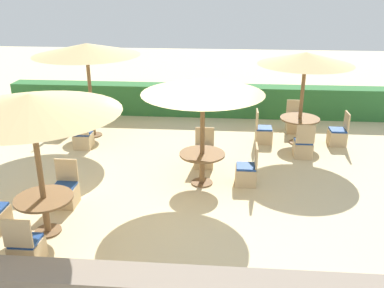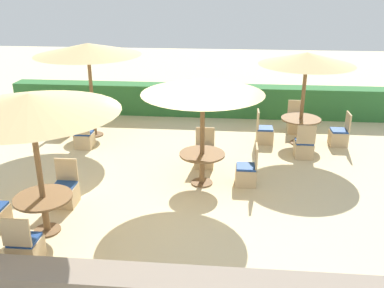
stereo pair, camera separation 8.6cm
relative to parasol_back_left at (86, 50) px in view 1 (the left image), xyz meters
The scene contains 20 objects.
ground_plane 5.23m from the parasol_back_left, 47.15° to the right, with size 40.00×40.00×0.00m, color beige.
hedge_row 4.36m from the parasol_back_left, 36.39° to the left, with size 13.00×0.70×1.01m, color #2D6B33.
parasol_back_left is the anchor object (origin of this frame).
round_table_back_left 1.96m from the parasol_back_left, 63.43° to the right, with size 0.97×0.97×0.70m.
patio_chair_back_left_west 2.42m from the parasol_back_left, behind, with size 0.46×0.46×0.93m.
patio_chair_back_left_south 2.45m from the parasol_back_left, 88.41° to the right, with size 0.46×0.46×0.93m.
parasol_front_left 5.12m from the parasol_back_left, 82.40° to the right, with size 2.97×2.97×2.59m.
round_table_front_left 5.48m from the parasol_back_left, 82.40° to the right, with size 1.03×1.03×0.70m.
patio_chair_front_left_north 4.69m from the parasol_back_left, 80.81° to the right, with size 0.46×0.46×0.93m.
patio_chair_front_left_south 6.46m from the parasol_back_left, 83.07° to the right, with size 0.46×0.46×0.93m.
parasol_back_right 5.89m from the parasol_back_left, ahead, with size 2.51×2.51×2.53m.
round_table_back_right 6.19m from the parasol_back_left, ahead, with size 1.08×1.08×0.74m.
patio_chair_back_right_north 6.36m from the parasol_back_left, ahead, with size 0.46×0.46×0.93m.
patio_chair_back_right_west 5.39m from the parasol_back_left, ahead, with size 0.46×0.46×0.93m.
patio_chair_back_right_east 7.30m from the parasol_back_left, ahead, with size 0.46×0.46×0.93m.
patio_chair_back_right_south 6.37m from the parasol_back_left, 11.09° to the right, with size 0.46×0.46×0.93m.
parasol_center 4.43m from the parasol_back_left, 40.55° to the right, with size 2.60×2.60×2.40m.
round_table_center 4.82m from the parasol_back_left, 40.55° to the right, with size 1.01×1.01×0.73m.
patio_chair_center_north 4.45m from the parasol_back_left, 29.56° to the right, with size 0.46×0.46×0.93m.
patio_chair_center_east 5.65m from the parasol_back_left, 32.99° to the right, with size 0.46×0.46×0.93m.
Camera 1 is at (0.72, -8.16, 4.33)m, focal length 40.00 mm.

